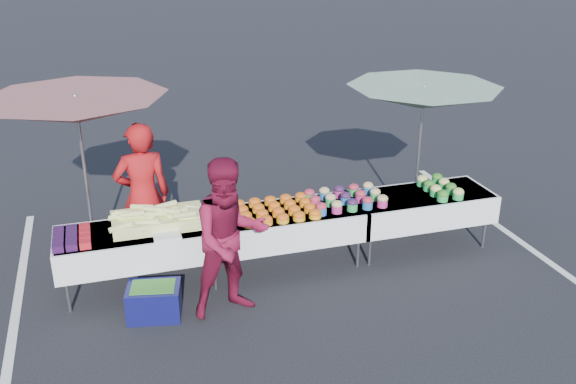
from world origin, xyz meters
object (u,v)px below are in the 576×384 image
object	(u,v)px
table_right	(420,206)
storage_bin	(154,300)
umbrella_right	(423,99)
table_center	(288,223)
umbrella_left	(77,111)
customer	(230,238)
table_left	(139,243)
vendor	(143,196)

from	to	relation	value
table_right	storage_bin	size ratio (longest dim) A/B	2.89
table_right	umbrella_right	bearing A→B (deg)	68.22
table_center	umbrella_left	world-z (taller)	umbrella_left
table_center	customer	bearing A→B (deg)	-138.10
table_center	customer	xyz separation A→B (m)	(-0.89, -0.79, 0.31)
table_right	customer	world-z (taller)	customer
table_left	umbrella_left	bearing A→B (deg)	122.37
table_left	umbrella_right	xyz separation A→B (m)	(3.80, 0.50, 1.29)
storage_bin	table_center	bearing A→B (deg)	32.58
table_left	customer	xyz separation A→B (m)	(0.91, -0.79, 0.31)
table_left	customer	bearing A→B (deg)	-40.99
table_center	vendor	bearing A→B (deg)	161.77
table_left	table_center	distance (m)	1.80
table_right	storage_bin	bearing A→B (deg)	-169.55
table_left	table_center	bearing A→B (deg)	0.00
umbrella_right	umbrella_left	bearing A→B (deg)	176.08
customer	storage_bin	distance (m)	1.10
customer	storage_bin	size ratio (longest dim) A/B	2.78
table_center	umbrella_left	bearing A→B (deg)	160.88
umbrella_left	table_center	bearing A→B (deg)	-19.12
vendor	storage_bin	size ratio (longest dim) A/B	2.89
vendor	customer	bearing A→B (deg)	115.22
table_right	customer	bearing A→B (deg)	-163.52
table_right	umbrella_left	xyz separation A→B (m)	(-4.11, 0.80, 1.40)
vendor	umbrella_right	world-z (taller)	umbrella_right
table_left	vendor	world-z (taller)	vendor
vendor	umbrella_right	size ratio (longest dim) A/B	0.70
customer	table_center	bearing A→B (deg)	33.15
customer	umbrella_left	size ratio (longest dim) A/B	0.82
customer	umbrella_right	world-z (taller)	umbrella_right
table_center	customer	size ratio (longest dim) A/B	1.04
table_center	table_right	size ratio (longest dim) A/B	1.00
table_center	storage_bin	size ratio (longest dim) A/B	2.89
table_left	umbrella_left	world-z (taller)	umbrella_left
umbrella_left	umbrella_right	bearing A→B (deg)	-3.92
storage_bin	table_right	bearing A→B (deg)	22.38
table_left	table_right	world-z (taller)	same
table_center	storage_bin	distance (m)	1.88
umbrella_left	customer	bearing A→B (deg)	-48.29
vendor	umbrella_right	xyz separation A→B (m)	(3.67, -0.05, 0.94)
storage_bin	umbrella_left	bearing A→B (deg)	123.81
table_center	umbrella_right	xyz separation A→B (m)	(2.00, 0.50, 1.29)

